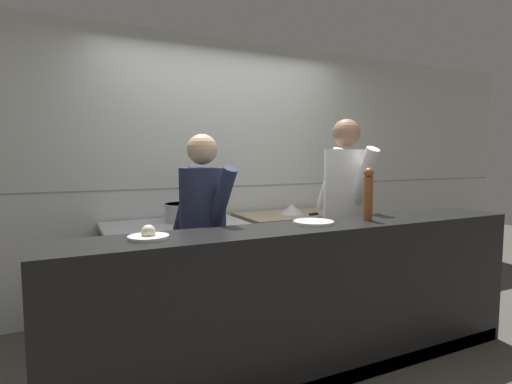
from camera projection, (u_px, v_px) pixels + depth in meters
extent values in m
plane|color=#4C4742|center=(298.00, 359.00, 2.86)|extent=(14.00, 14.00, 0.00)
cube|color=silver|center=(225.00, 171.00, 4.01)|extent=(8.00, 0.06, 2.60)
cube|color=gray|center=(226.00, 186.00, 3.99)|extent=(8.00, 0.00, 0.01)
cube|color=#232326|center=(176.00, 275.00, 3.46)|extent=(1.17, 0.70, 0.84)
cube|color=#B7BABF|center=(175.00, 226.00, 3.42)|extent=(1.19, 0.71, 0.04)
cube|color=#B7BABF|center=(186.00, 279.00, 3.15)|extent=(1.05, 0.03, 0.10)
cube|color=gray|center=(296.00, 257.00, 3.99)|extent=(1.14, 0.65, 0.89)
cube|color=black|center=(313.00, 306.00, 3.75)|extent=(1.11, 0.04, 0.10)
cube|color=black|center=(312.00, 300.00, 2.63)|extent=(3.25, 0.45, 1.00)
cube|color=black|center=(329.00, 381.00, 2.49)|extent=(3.18, 0.04, 0.10)
cylinder|color=#B7BABF|center=(184.00, 213.00, 3.50)|extent=(0.33, 0.33, 0.16)
cylinder|color=#B7BABF|center=(184.00, 204.00, 3.50)|extent=(0.35, 0.35, 0.01)
cone|color=#B7BABF|center=(292.00, 209.00, 3.90)|extent=(0.24, 0.24, 0.10)
cube|color=#B7BABF|center=(326.00, 213.00, 3.94)|extent=(0.27, 0.10, 0.01)
cube|color=black|center=(314.00, 214.00, 3.82)|extent=(0.11, 0.05, 0.02)
cylinder|color=white|center=(148.00, 237.00, 2.16)|extent=(0.22, 0.22, 0.02)
sphere|color=beige|center=(148.00, 232.00, 2.16)|extent=(0.08, 0.08, 0.08)
cylinder|color=white|center=(313.00, 222.00, 2.65)|extent=(0.27, 0.27, 0.02)
cylinder|color=brown|center=(368.00, 199.00, 2.78)|extent=(0.06, 0.06, 0.31)
sphere|color=brown|center=(369.00, 173.00, 2.76)|extent=(0.07, 0.07, 0.07)
cube|color=black|center=(204.00, 307.00, 2.86)|extent=(0.32, 0.26, 0.75)
cylinder|color=#262D4C|center=(203.00, 212.00, 2.80)|extent=(0.41, 0.41, 0.62)
sphere|color=#D8AD84|center=(202.00, 149.00, 2.76)|extent=(0.21, 0.21, 0.21)
cylinder|color=#262D4C|center=(187.00, 199.00, 2.93)|extent=(0.19, 0.33, 0.52)
cylinder|color=#262D4C|center=(220.00, 204.00, 2.65)|extent=(0.19, 0.33, 0.52)
cube|color=black|center=(343.00, 276.00, 3.47)|extent=(0.31, 0.20, 0.83)
cylinder|color=white|center=(345.00, 190.00, 3.40)|extent=(0.36, 0.36, 0.68)
sphere|color=#8C664C|center=(346.00, 133.00, 3.36)|extent=(0.23, 0.23, 0.23)
cylinder|color=white|center=(331.00, 179.00, 3.58)|extent=(0.11, 0.34, 0.57)
cylinder|color=white|center=(362.00, 182.00, 3.20)|extent=(0.11, 0.34, 0.57)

